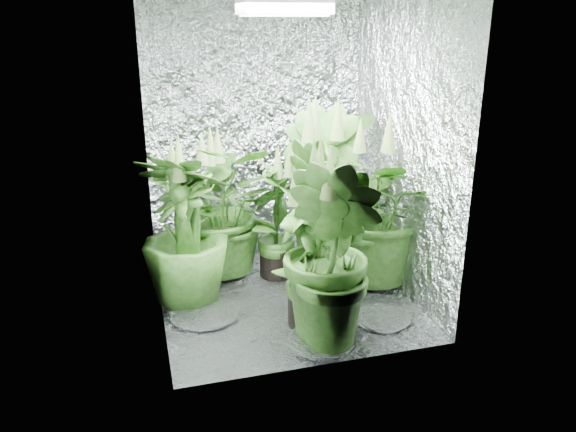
{
  "coord_description": "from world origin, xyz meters",
  "views": [
    {
      "loc": [
        -0.89,
        -3.25,
        1.76
      ],
      "look_at": [
        0.02,
        0.0,
        0.58
      ],
      "focal_mm": 35.0,
      "sensor_mm": 36.0,
      "label": 1
    }
  ],
  "objects_px": {
    "plant_e": "(372,206)",
    "circulation_fan": "(351,250)",
    "plant_b": "(276,218)",
    "plant_c": "(323,201)",
    "plant_a": "(221,208)",
    "plant_d": "(185,231)",
    "grow_lamp": "(284,8)",
    "plant_f": "(309,256)",
    "plant_g": "(333,255)"
  },
  "relations": [
    {
      "from": "plant_e",
      "to": "plant_g",
      "type": "bearing_deg",
      "value": -128.1
    },
    {
      "from": "plant_a",
      "to": "plant_f",
      "type": "height_order",
      "value": "plant_a"
    },
    {
      "from": "plant_c",
      "to": "plant_a",
      "type": "bearing_deg",
      "value": 152.45
    },
    {
      "from": "plant_a",
      "to": "plant_c",
      "type": "xyz_separation_m",
      "value": [
        0.64,
        -0.34,
        0.1
      ]
    },
    {
      "from": "plant_f",
      "to": "plant_g",
      "type": "distance_m",
      "value": 0.27
    },
    {
      "from": "plant_b",
      "to": "plant_g",
      "type": "height_order",
      "value": "plant_g"
    },
    {
      "from": "plant_c",
      "to": "circulation_fan",
      "type": "xyz_separation_m",
      "value": [
        0.29,
        0.17,
        -0.46
      ]
    },
    {
      "from": "grow_lamp",
      "to": "plant_a",
      "type": "distance_m",
      "value": 1.44
    },
    {
      "from": "plant_b",
      "to": "plant_d",
      "type": "distance_m",
      "value": 0.71
    },
    {
      "from": "grow_lamp",
      "to": "plant_f",
      "type": "distance_m",
      "value": 1.42
    },
    {
      "from": "plant_c",
      "to": "plant_b",
      "type": "bearing_deg",
      "value": 142.37
    },
    {
      "from": "plant_f",
      "to": "plant_c",
      "type": "bearing_deg",
      "value": 62.64
    },
    {
      "from": "plant_c",
      "to": "plant_f",
      "type": "xyz_separation_m",
      "value": [
        -0.27,
        -0.51,
        -0.16
      ]
    },
    {
      "from": "plant_c",
      "to": "circulation_fan",
      "type": "relative_size",
      "value": 3.71
    },
    {
      "from": "plant_d",
      "to": "circulation_fan",
      "type": "relative_size",
      "value": 3.11
    },
    {
      "from": "plant_d",
      "to": "circulation_fan",
      "type": "bearing_deg",
      "value": 10.13
    },
    {
      "from": "plant_d",
      "to": "plant_c",
      "type": "bearing_deg",
      "value": 2.88
    },
    {
      "from": "plant_b",
      "to": "plant_e",
      "type": "relative_size",
      "value": 0.8
    },
    {
      "from": "grow_lamp",
      "to": "plant_f",
      "type": "bearing_deg",
      "value": -81.92
    },
    {
      "from": "plant_c",
      "to": "plant_d",
      "type": "distance_m",
      "value": 0.94
    },
    {
      "from": "plant_c",
      "to": "circulation_fan",
      "type": "height_order",
      "value": "plant_c"
    },
    {
      "from": "plant_b",
      "to": "plant_c",
      "type": "height_order",
      "value": "plant_c"
    },
    {
      "from": "plant_b",
      "to": "plant_c",
      "type": "bearing_deg",
      "value": -37.63
    },
    {
      "from": "grow_lamp",
      "to": "plant_d",
      "type": "xyz_separation_m",
      "value": [
        -0.62,
        0.11,
        -1.32
      ]
    },
    {
      "from": "plant_f",
      "to": "circulation_fan",
      "type": "relative_size",
      "value": 2.79
    },
    {
      "from": "plant_g",
      "to": "plant_b",
      "type": "bearing_deg",
      "value": 94.0
    },
    {
      "from": "grow_lamp",
      "to": "plant_e",
      "type": "height_order",
      "value": "grow_lamp"
    },
    {
      "from": "plant_a",
      "to": "circulation_fan",
      "type": "relative_size",
      "value": 3.12
    },
    {
      "from": "plant_d",
      "to": "plant_a",
      "type": "bearing_deg",
      "value": 52.89
    },
    {
      "from": "plant_e",
      "to": "circulation_fan",
      "type": "distance_m",
      "value": 0.5
    },
    {
      "from": "plant_d",
      "to": "plant_e",
      "type": "bearing_deg",
      "value": -2.11
    },
    {
      "from": "plant_a",
      "to": "plant_b",
      "type": "xyz_separation_m",
      "value": [
        0.37,
        -0.12,
        -0.07
      ]
    },
    {
      "from": "plant_b",
      "to": "plant_d",
      "type": "relative_size",
      "value": 0.88
    },
    {
      "from": "plant_b",
      "to": "plant_e",
      "type": "distance_m",
      "value": 0.67
    },
    {
      "from": "grow_lamp",
      "to": "circulation_fan",
      "type": "relative_size",
      "value": 1.42
    },
    {
      "from": "grow_lamp",
      "to": "plant_d",
      "type": "bearing_deg",
      "value": 170.1
    },
    {
      "from": "plant_b",
      "to": "circulation_fan",
      "type": "height_order",
      "value": "plant_b"
    },
    {
      "from": "plant_d",
      "to": "plant_f",
      "type": "bearing_deg",
      "value": -34.94
    },
    {
      "from": "plant_e",
      "to": "circulation_fan",
      "type": "height_order",
      "value": "plant_e"
    },
    {
      "from": "plant_c",
      "to": "plant_g",
      "type": "relative_size",
      "value": 1.1
    },
    {
      "from": "plant_a",
      "to": "plant_f",
      "type": "bearing_deg",
      "value": -66.01
    },
    {
      "from": "plant_a",
      "to": "plant_e",
      "type": "bearing_deg",
      "value": -24.18
    },
    {
      "from": "plant_d",
      "to": "plant_f",
      "type": "xyz_separation_m",
      "value": [
        0.67,
        -0.47,
        -0.05
      ]
    },
    {
      "from": "plant_a",
      "to": "plant_c",
      "type": "height_order",
      "value": "plant_c"
    },
    {
      "from": "plant_f",
      "to": "plant_g",
      "type": "bearing_deg",
      "value": -76.16
    },
    {
      "from": "plant_a",
      "to": "plant_f",
      "type": "xyz_separation_m",
      "value": [
        0.38,
        -0.85,
        -0.06
      ]
    },
    {
      "from": "plant_c",
      "to": "plant_d",
      "type": "height_order",
      "value": "plant_c"
    },
    {
      "from": "grow_lamp",
      "to": "plant_f",
      "type": "relative_size",
      "value": 0.51
    },
    {
      "from": "plant_e",
      "to": "plant_f",
      "type": "height_order",
      "value": "plant_e"
    },
    {
      "from": "plant_a",
      "to": "plant_e",
      "type": "height_order",
      "value": "plant_e"
    }
  ]
}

